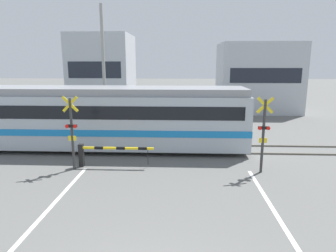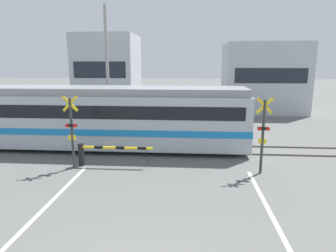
{
  "view_description": "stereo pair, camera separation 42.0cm",
  "coord_description": "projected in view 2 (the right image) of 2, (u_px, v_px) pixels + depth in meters",
  "views": [
    {
      "loc": [
        0.61,
        -4.2,
        4.52
      ],
      "look_at": [
        0.0,
        9.43,
        1.6
      ],
      "focal_mm": 32.0,
      "sensor_mm": 36.0,
      "label": 1
    },
    {
      "loc": [
        1.03,
        -4.18,
        4.52
      ],
      "look_at": [
        0.0,
        9.43,
        1.6
      ],
      "focal_mm": 32.0,
      "sensor_mm": 36.0,
      "label": 2
    }
  ],
  "objects": [
    {
      "name": "utility_pole_streetside",
      "position": [
        107.0,
        68.0,
        20.55
      ],
      "size": [
        0.22,
        0.22,
        8.29
      ],
      "color": "gray",
      "rests_on": "ground_plane"
    },
    {
      "name": "building_left_of_street",
      "position": [
        108.0,
        73.0,
        28.52
      ],
      "size": [
        5.45,
        5.57,
        7.03
      ],
      "color": "#B2B7BC",
      "rests_on": "ground_plane"
    },
    {
      "name": "crossing_signal_left",
      "position": [
        72.0,
        129.0,
        12.65
      ],
      "size": [
        0.68,
        0.15,
        3.17
      ],
      "color": "#333333",
      "rests_on": "ground_plane"
    },
    {
      "name": "pedestrian",
      "position": [
        197.0,
        114.0,
        20.48
      ],
      "size": [
        0.38,
        0.23,
        1.79
      ],
      "color": "#23232D",
      "rests_on": "ground_plane"
    },
    {
      "name": "crossing_signal_right",
      "position": [
        263.0,
        132.0,
        12.06
      ],
      "size": [
        0.68,
        0.15,
        3.17
      ],
      "color": "#333333",
      "rests_on": "ground_plane"
    },
    {
      "name": "crossing_barrier_near",
      "position": [
        99.0,
        151.0,
        13.18
      ],
      "size": [
        3.3,
        0.2,
        1.02
      ],
      "color": "black",
      "rests_on": "ground_plane"
    },
    {
      "name": "commuter_train",
      "position": [
        68.0,
        115.0,
        15.93
      ],
      "size": [
        18.92,
        2.95,
        3.26
      ],
      "color": "#ADB7C1",
      "rests_on": "ground_plane"
    },
    {
      "name": "building_right_of_street",
      "position": [
        263.0,
        78.0,
        27.53
      ],
      "size": [
        7.07,
        5.57,
        6.21
      ],
      "color": "#B2B7BC",
      "rests_on": "ground_plane"
    },
    {
      "name": "rail_track_near",
      "position": [
        169.0,
        152.0,
        15.18
      ],
      "size": [
        50.0,
        0.1,
        0.08
      ],
      "color": "#5B564C",
      "rests_on": "ground_plane"
    },
    {
      "name": "rail_track_far",
      "position": [
        171.0,
        145.0,
        16.58
      ],
      "size": [
        50.0,
        0.1,
        0.08
      ],
      "color": "#5B564C",
      "rests_on": "ground_plane"
    },
    {
      "name": "road_stripe_left",
      "position": [
        0.0,
        252.0,
        7.26
      ],
      "size": [
        0.14,
        11.91,
        0.01
      ],
      "color": "white",
      "rests_on": "ground_plane"
    },
    {
      "name": "crossing_barrier_far",
      "position": [
        222.0,
        126.0,
        18.27
      ],
      "size": [
        3.3,
        0.2,
        1.02
      ],
      "color": "black",
      "rests_on": "ground_plane"
    }
  ]
}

